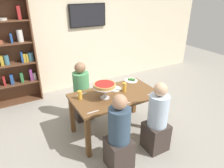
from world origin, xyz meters
TOP-DOWN VIEW (x-y plane):
  - ground_plane at (0.00, 0.00)m, footprint 12.00×12.00m
  - rear_partition at (0.00, 2.20)m, footprint 8.00×0.12m
  - dining_table at (0.00, 0.00)m, footprint 1.43×0.82m
  - bookshelf at (-1.41, 2.01)m, footprint 1.10×0.30m
  - television at (0.47, 2.11)m, footprint 0.91×0.05m
  - diner_near_left at (-0.35, -0.72)m, footprint 0.34×0.34m
  - diner_far_left at (-0.33, 0.69)m, footprint 0.34×0.34m
  - diner_near_right at (0.34, -0.69)m, footprint 0.34×0.34m
  - deep_dish_pizza_stand at (-0.20, -0.03)m, footprint 0.37×0.37m
  - salad_plate_near_diner at (0.54, 0.32)m, footprint 0.25×0.25m
  - salad_plate_far_diner at (0.09, 0.17)m, footprint 0.22×0.22m
  - beer_glass_amber_tall at (-0.56, 0.14)m, footprint 0.07×0.07m
  - beer_glass_amber_short at (0.20, 0.02)m, footprint 0.07×0.07m
  - water_glass_clear_near at (-0.13, 0.20)m, footprint 0.07×0.07m
  - cutlery_fork_near at (0.55, -0.29)m, footprint 0.18×0.02m
  - cutlery_knife_near at (-0.54, -0.32)m, footprint 0.18×0.02m
  - cutlery_fork_far at (-0.02, -0.33)m, footprint 0.18×0.05m
  - cutlery_knife_far at (-0.48, 0.28)m, footprint 0.18×0.03m

SIDE VIEW (x-z plane):
  - ground_plane at x=0.00m, z-range 0.00..0.00m
  - diner_near_left at x=-0.35m, z-range -0.08..1.07m
  - diner_far_left at x=-0.33m, z-range -0.08..1.07m
  - diner_near_right at x=0.34m, z-range -0.08..1.07m
  - dining_table at x=0.00m, z-range 0.27..1.01m
  - cutlery_fork_near at x=0.55m, z-range 0.74..0.74m
  - cutlery_knife_near at x=-0.54m, z-range 0.74..0.74m
  - cutlery_fork_far at x=-0.02m, z-range 0.74..0.74m
  - cutlery_knife_far at x=-0.48m, z-range 0.74..0.74m
  - salad_plate_near_diner at x=0.54m, z-range 0.72..0.79m
  - salad_plate_far_diner at x=0.09m, z-range 0.72..0.79m
  - water_glass_clear_near at x=-0.13m, z-range 0.74..0.84m
  - beer_glass_amber_tall at x=-0.56m, z-range 0.74..0.88m
  - beer_glass_amber_short at x=0.20m, z-range 0.74..0.90m
  - deep_dish_pizza_stand at x=-0.20m, z-range 0.83..1.08m
  - bookshelf at x=-1.41m, z-range 0.02..2.23m
  - rear_partition at x=0.00m, z-range 0.00..2.80m
  - television at x=0.47m, z-range 1.50..2.03m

